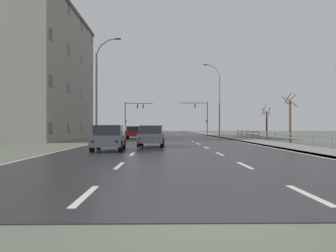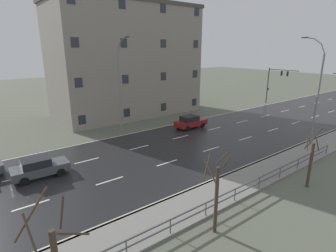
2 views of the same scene
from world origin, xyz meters
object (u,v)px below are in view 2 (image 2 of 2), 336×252
object	(u,v)px
brick_building	(126,60)
car_far_left	(39,167)
car_far_right	(191,122)
street_lamp_left_bank	(120,89)
street_lamp_midground	(316,94)
traffic_signal_left	(275,80)

from	to	relation	value
brick_building	car_far_left	bearing A→B (deg)	-46.98
car_far_right	brick_building	bearing A→B (deg)	-169.38
brick_building	street_lamp_left_bank	bearing A→B (deg)	-32.66
brick_building	street_lamp_midground	bearing A→B (deg)	18.46
street_lamp_midground	traffic_signal_left	xyz separation A→B (m)	(-14.04, 15.68, -0.89)
street_lamp_left_bank	traffic_signal_left	size ratio (longest dim) A/B	1.70
street_lamp_left_bank	car_far_left	distance (m)	12.57
street_lamp_midground	street_lamp_left_bank	bearing A→B (deg)	-137.32
street_lamp_midground	car_far_right	bearing A→B (deg)	-154.14
traffic_signal_left	car_far_right	xyz separation A→B (m)	(2.15, -21.45, -3.54)
street_lamp_left_bank	car_far_left	size ratio (longest dim) A/B	2.59
street_lamp_left_bank	car_far_left	xyz separation A→B (m)	(5.88, -10.17, -4.45)
car_far_right	brick_building	xyz separation A→B (m)	(-11.96, -2.20, 7.06)
traffic_signal_left	brick_building	world-z (taller)	brick_building
traffic_signal_left	brick_building	size ratio (longest dim) A/B	0.30
traffic_signal_left	car_far_left	size ratio (longest dim) A/B	1.52
car_far_right	street_lamp_midground	bearing A→B (deg)	26.06
street_lamp_midground	car_far_left	size ratio (longest dim) A/B	2.58
car_far_left	car_far_right	world-z (taller)	same
street_lamp_left_bank	car_far_right	size ratio (longest dim) A/B	2.62
traffic_signal_left	brick_building	bearing A→B (deg)	-112.55
street_lamp_left_bank	car_far_right	bearing A→B (deg)	69.45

